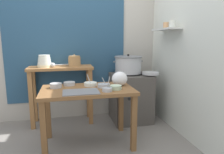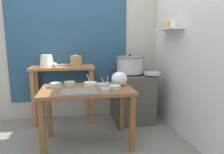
{
  "view_description": "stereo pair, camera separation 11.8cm",
  "coord_description": "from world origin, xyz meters",
  "px_view_note": "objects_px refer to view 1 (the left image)",
  "views": [
    {
      "loc": [
        -0.16,
        -2.3,
        1.29
      ],
      "look_at": [
        0.41,
        0.21,
        0.82
      ],
      "focal_mm": 32.09,
      "sensor_mm": 36.0,
      "label": 1
    },
    {
      "loc": [
        -0.04,
        -2.32,
        1.29
      ],
      "look_at": [
        0.41,
        0.21,
        0.82
      ],
      "focal_mm": 32.09,
      "sensor_mm": 36.0,
      "label": 2
    }
  ],
  "objects_px": {
    "serving_tray": "(81,92)",
    "prep_bowl_4": "(69,83)",
    "clay_pot": "(74,61)",
    "prep_bowl_1": "(90,84)",
    "back_shelf_table": "(61,81)",
    "plastic_bag": "(120,79)",
    "wide_pan": "(151,73)",
    "prep_bowl_3": "(104,85)",
    "prep_bowl_5": "(107,89)",
    "prep_bowl_0": "(56,85)",
    "stove_block": "(130,97)",
    "ladle": "(54,65)",
    "prep_table": "(88,97)",
    "prep_bowl_2": "(116,87)",
    "bowl_stack_enamel": "(44,62)",
    "steamer_pot": "(128,65)"
  },
  "relations": [
    {
      "from": "stove_block",
      "to": "prep_bowl_2",
      "type": "relative_size",
      "value": 5.63
    },
    {
      "from": "back_shelf_table",
      "to": "prep_bowl_1",
      "type": "relative_size",
      "value": 5.84
    },
    {
      "from": "wide_pan",
      "to": "prep_bowl_1",
      "type": "distance_m",
      "value": 1.01
    },
    {
      "from": "back_shelf_table",
      "to": "wide_pan",
      "type": "relative_size",
      "value": 3.72
    },
    {
      "from": "wide_pan",
      "to": "ladle",
      "type": "bearing_deg",
      "value": 170.44
    },
    {
      "from": "stove_block",
      "to": "plastic_bag",
      "type": "relative_size",
      "value": 3.83
    },
    {
      "from": "back_shelf_table",
      "to": "bowl_stack_enamel",
      "type": "relative_size",
      "value": 4.62
    },
    {
      "from": "back_shelf_table",
      "to": "clay_pot",
      "type": "distance_m",
      "value": 0.37
    },
    {
      "from": "ladle",
      "to": "stove_block",
      "type": "bearing_deg",
      "value": -2.91
    },
    {
      "from": "stove_block",
      "to": "ladle",
      "type": "height_order",
      "value": "ladle"
    },
    {
      "from": "prep_bowl_5",
      "to": "prep_bowl_3",
      "type": "bearing_deg",
      "value": 90.18
    },
    {
      "from": "prep_bowl_5",
      "to": "clay_pot",
      "type": "bearing_deg",
      "value": 108.23
    },
    {
      "from": "clay_pot",
      "to": "ladle",
      "type": "distance_m",
      "value": 0.32
    },
    {
      "from": "plastic_bag",
      "to": "prep_bowl_2",
      "type": "distance_m",
      "value": 0.22
    },
    {
      "from": "ladle",
      "to": "prep_bowl_3",
      "type": "xyz_separation_m",
      "value": [
        0.63,
        -0.69,
        -0.19
      ]
    },
    {
      "from": "bowl_stack_enamel",
      "to": "plastic_bag",
      "type": "relative_size",
      "value": 1.02
    },
    {
      "from": "stove_block",
      "to": "clay_pot",
      "type": "height_order",
      "value": "clay_pot"
    },
    {
      "from": "prep_bowl_3",
      "to": "prep_bowl_5",
      "type": "bearing_deg",
      "value": -89.82
    },
    {
      "from": "wide_pan",
      "to": "prep_bowl_5",
      "type": "height_order",
      "value": "prep_bowl_5"
    },
    {
      "from": "clay_pot",
      "to": "prep_bowl_1",
      "type": "distance_m",
      "value": 0.69
    },
    {
      "from": "wide_pan",
      "to": "back_shelf_table",
      "type": "bearing_deg",
      "value": 166.88
    },
    {
      "from": "bowl_stack_enamel",
      "to": "prep_bowl_3",
      "type": "bearing_deg",
      "value": -43.85
    },
    {
      "from": "prep_bowl_2",
      "to": "prep_bowl_0",
      "type": "bearing_deg",
      "value": 161.28
    },
    {
      "from": "serving_tray",
      "to": "prep_bowl_5",
      "type": "height_order",
      "value": "prep_bowl_5"
    },
    {
      "from": "stove_block",
      "to": "ladle",
      "type": "distance_m",
      "value": 1.3
    },
    {
      "from": "ladle",
      "to": "prep_bowl_1",
      "type": "distance_m",
      "value": 0.76
    },
    {
      "from": "bowl_stack_enamel",
      "to": "wide_pan",
      "type": "xyz_separation_m",
      "value": [
        1.57,
        -0.28,
        -0.18
      ]
    },
    {
      "from": "plastic_bag",
      "to": "prep_bowl_4",
      "type": "relative_size",
      "value": 1.38
    },
    {
      "from": "clay_pot",
      "to": "prep_bowl_5",
      "type": "distance_m",
      "value": 1.04
    },
    {
      "from": "clay_pot",
      "to": "bowl_stack_enamel",
      "type": "bearing_deg",
      "value": -176.03
    },
    {
      "from": "prep_bowl_0",
      "to": "prep_bowl_4",
      "type": "relative_size",
      "value": 0.96
    },
    {
      "from": "bowl_stack_enamel",
      "to": "ladle",
      "type": "relative_size",
      "value": 0.69
    },
    {
      "from": "wide_pan",
      "to": "prep_bowl_4",
      "type": "height_order",
      "value": "wide_pan"
    },
    {
      "from": "prep_table",
      "to": "serving_tray",
      "type": "height_order",
      "value": "serving_tray"
    },
    {
      "from": "prep_bowl_3",
      "to": "prep_bowl_5",
      "type": "distance_m",
      "value": 0.21
    },
    {
      "from": "serving_tray",
      "to": "prep_bowl_4",
      "type": "xyz_separation_m",
      "value": [
        -0.12,
        0.39,
        0.02
      ]
    },
    {
      "from": "steamer_pot",
      "to": "prep_bowl_1",
      "type": "relative_size",
      "value": 2.94
    },
    {
      "from": "prep_bowl_4",
      "to": "clay_pot",
      "type": "bearing_deg",
      "value": 80.0
    },
    {
      "from": "steamer_pot",
      "to": "wide_pan",
      "type": "distance_m",
      "value": 0.38
    },
    {
      "from": "steamer_pot",
      "to": "prep_bowl_1",
      "type": "distance_m",
      "value": 0.86
    },
    {
      "from": "plastic_bag",
      "to": "ladle",
      "type": "bearing_deg",
      "value": 142.96
    },
    {
      "from": "ladle",
      "to": "back_shelf_table",
      "type": "bearing_deg",
      "value": 35.3
    },
    {
      "from": "prep_bowl_0",
      "to": "prep_bowl_2",
      "type": "bearing_deg",
      "value": -18.72
    },
    {
      "from": "back_shelf_table",
      "to": "clay_pot",
      "type": "relative_size",
      "value": 5.12
    },
    {
      "from": "prep_table",
      "to": "prep_bowl_5",
      "type": "bearing_deg",
      "value": -44.29
    },
    {
      "from": "plastic_bag",
      "to": "prep_bowl_4",
      "type": "xyz_separation_m",
      "value": [
        -0.63,
        0.16,
        -0.07
      ]
    },
    {
      "from": "prep_bowl_4",
      "to": "bowl_stack_enamel",
      "type": "bearing_deg",
      "value": 123.57
    },
    {
      "from": "clay_pot",
      "to": "plastic_bag",
      "type": "distance_m",
      "value": 0.9
    },
    {
      "from": "prep_bowl_4",
      "to": "prep_bowl_1",
      "type": "bearing_deg",
      "value": -17.31
    },
    {
      "from": "back_shelf_table",
      "to": "stove_block",
      "type": "bearing_deg",
      "value": -6.86
    }
  ]
}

